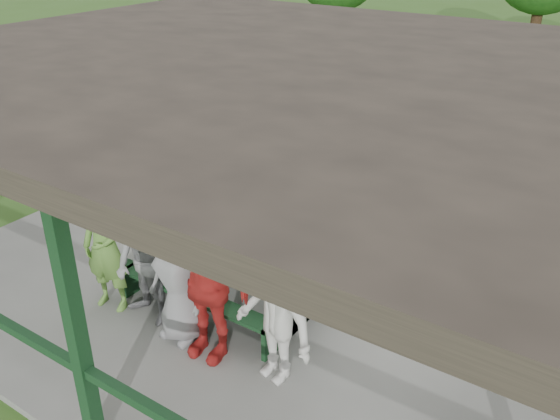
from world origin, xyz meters
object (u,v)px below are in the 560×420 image
Objects in this scene: contestant_grey_left at (144,265)px; contestant_white_fedora at (274,315)px; contestant_green at (106,247)px; picnic_table_near at (221,273)px; contestant_red at (205,284)px; farm_trailer at (444,94)px; spectator_blue at (277,151)px; contestant_grey_mid at (178,278)px; picnic_table_far at (291,215)px; spectator_lblue at (341,185)px; spectator_grey at (445,213)px.

contestant_white_fedora is at bearing 7.94° from contestant_grey_left.
picnic_table_near is at bearing 25.03° from contestant_green.
farm_trailer is (-1.11, 11.08, -0.46)m from contestant_red.
spectator_blue reaches higher than farm_trailer.
contestant_grey_mid is 0.88× the size of contestant_red.
picnic_table_near is 1.71m from contestant_white_fedora.
contestant_white_fedora is (2.00, 0.01, 0.03)m from contestant_grey_left.
contestant_red reaches higher than farm_trailer.
contestant_red is 11.15m from farm_trailer.
contestant_red is (1.09, -0.07, 0.14)m from contestant_grey_left.
contestant_white_fedora is at bearing -29.84° from picnic_table_near.
picnic_table_near is 2.01m from picnic_table_far.
contestant_green reaches higher than contestant_grey_mid.
picnic_table_far is at bearing 89.45° from contestant_grey_left.
spectator_lblue is at bearing 84.93° from picnic_table_near.
picnic_table_far is at bearing 58.35° from contestant_green.
picnic_table_near is at bearing 64.00° from contestant_grey_left.
contestant_white_fedora is (2.64, 0.07, -0.05)m from contestant_green.
contestant_grey_left is at bearing -98.12° from picnic_table_far.
picnic_table_far is (-0.15, 2.00, -0.01)m from picnic_table_near.
farm_trailer is at bearing 111.16° from contestant_white_fedora.
spectator_blue reaches higher than spectator_grey.
farm_trailer is at bearing 74.95° from contestant_green.
contestant_white_fedora is 1.18× the size of spectator_grey.
contestant_grey_left is at bearing -168.87° from contestant_white_fedora.
spectator_grey is (0.62, 3.72, -0.11)m from contestant_white_fedora.
contestant_grey_left is 0.94× the size of contestant_white_fedora.
contestant_grey_left is (-0.56, -0.84, 0.36)m from picnic_table_near.
picnic_table_far is 1.40× the size of contestant_grey_left.
farm_trailer is (-0.02, 11.02, -0.32)m from contestant_grey_left.
contestant_white_fedora is 11.19m from farm_trailer.
contestant_grey_left is (-0.41, -2.84, 0.38)m from picnic_table_far.
spectator_grey reaches higher than picnic_table_far.
picnic_table_far is 2.89m from contestant_grey_mid.
spectator_lblue is 1.02× the size of spectator_grey.
contestant_grey_mid is 0.97× the size of contestant_white_fedora.
farm_trailer is at bearing -119.75° from spectator_blue.
spectator_blue reaches higher than picnic_table_far.
contestant_white_fedora is 1.15× the size of spectator_lblue.
contestant_red is at bearing 90.33° from spectator_blue.
contestant_green is 1.73m from contestant_red.
contestant_red reaches higher than contestant_green.
picnic_table_near is 1.63× the size of contestant_grey_left.
farm_trailer is (0.62, 11.07, -0.40)m from contestant_green.
farm_trailer is (-0.42, 8.17, 0.06)m from picnic_table_far.
picnic_table_near is at bearing -91.99° from farm_trailer.
contestant_red is 1.10× the size of contestant_white_fedora.
spectator_lblue reaches higher than farm_trailer.
contestant_grey_mid is 0.51m from contestant_red.
farm_trailer is (0.76, 6.86, -0.39)m from spectator_blue.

